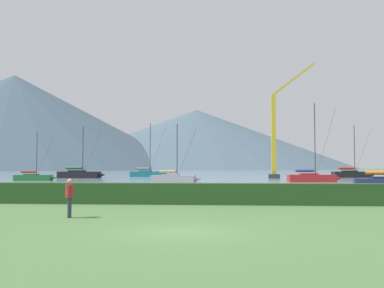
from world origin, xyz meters
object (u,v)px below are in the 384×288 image
Objects in this scene: sailboat_slip_5 at (148,173)px; sailboat_slip_1 at (174,178)px; sailboat_slip_8 at (352,174)px; sailboat_slip_0 at (80,174)px; dock_crane at (275,139)px; sailboat_slip_3 at (312,177)px; person_seated_viewer at (70,195)px; sailboat_slip_2 at (34,177)px.

sailboat_slip_1 is at bearing -73.98° from sailboat_slip_5.
sailboat_slip_8 is at bearing 48.54° from sailboat_slip_1.
sailboat_slip_1 is at bearing -43.51° from sailboat_slip_0.
sailboat_slip_0 is 1.22× the size of sailboat_slip_1.
sailboat_slip_1 is at bearing -127.17° from dock_crane.
dock_crane reaches higher than sailboat_slip_3.
sailboat_slip_5 reaches higher than sailboat_slip_1.
sailboat_slip_5 is at bearing 50.64° from sailboat_slip_0.
sailboat_slip_8 is at bearing -5.21° from sailboat_slip_5.
sailboat_slip_5 is 42.87m from sailboat_slip_8.
sailboat_slip_3 reaches higher than person_seated_viewer.
sailboat_slip_1 is 0.73× the size of sailboat_slip_3.
sailboat_slip_2 is 42.55m from sailboat_slip_3.
sailboat_slip_8 is at bearing 60.84° from sailboat_slip_3.
sailboat_slip_8 reaches higher than sailboat_slip_1.
dock_crane reaches higher than person_seated_viewer.
dock_crane is at bearing -157.79° from sailboat_slip_8.
person_seated_viewer is (0.77, -43.74, 0.39)m from sailboat_slip_1.
sailboat_slip_3 is 50.12m from person_seated_viewer.
sailboat_slip_2 is at bearing 105.57° from person_seated_viewer.
person_seated_viewer is at bearing -68.94° from sailboat_slip_0.
person_seated_viewer is at bearing -119.03° from sailboat_slip_8.
sailboat_slip_1 is 0.70× the size of sailboat_slip_5.
sailboat_slip_1 is 43.75m from person_seated_viewer.
sailboat_slip_0 is 0.89× the size of sailboat_slip_3.
sailboat_slip_0 is at bearing -176.71° from sailboat_slip_8.
sailboat_slip_8 is 19.60m from dock_crane.
sailboat_slip_0 is 38.09m from dock_crane.
sailboat_slip_0 is 16.55m from sailboat_slip_5.
sailboat_slip_1 is 23.52m from sailboat_slip_2.
sailboat_slip_3 is (19.60, 2.70, 0.07)m from sailboat_slip_1.
sailboat_slip_2 is 31.43m from sailboat_slip_5.
sailboat_slip_5 is 1.11× the size of sailboat_slip_8.
sailboat_slip_3 is at bearing -22.61° from sailboat_slip_0.
person_seated_viewer is (21.76, -65.66, 0.22)m from sailboat_slip_0.
sailboat_slip_8 is at bearing 11.68° from sailboat_slip_0.
sailboat_slip_8 is (13.20, 27.69, 0.08)m from sailboat_slip_3.
sailboat_slip_2 is 0.72× the size of sailboat_slip_8.
dock_crane reaches higher than sailboat_slip_5.
sailboat_slip_2 is at bearing 172.04° from sailboat_slip_1.
sailboat_slip_2 is at bearing -114.46° from sailboat_slip_5.
sailboat_slip_5 is (-9.90, 34.20, 0.12)m from sailboat_slip_1.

